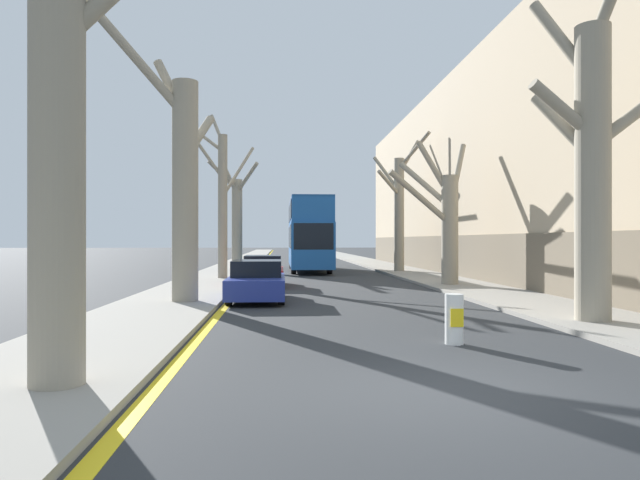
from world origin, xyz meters
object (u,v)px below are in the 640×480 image
at_px(street_tree_left_3, 237,218).
at_px(street_tree_left_1, 183,181).
at_px(parked_car_0, 257,281).
at_px(parked_car_1, 263,272).
at_px(street_tree_left_0, 64,88).
at_px(street_tree_right_0, 593,155).
at_px(double_decker_bus, 309,231).
at_px(street_tree_right_2, 399,207).
at_px(street_tree_left_2, 222,200).
at_px(street_tree_right_1, 446,219).
at_px(traffic_bollard, 454,319).

bearing_deg(street_tree_left_3, street_tree_left_1, -90.13).
bearing_deg(parked_car_0, parked_car_1, 90.00).
xyz_separation_m(street_tree_left_0, street_tree_right_0, (10.12, 5.17, -0.00)).
distance_m(street_tree_right_0, parked_car_1, 14.98).
xyz_separation_m(street_tree_left_3, double_decker_bus, (4.77, -1.34, -0.95)).
height_order(street_tree_left_1, street_tree_right_0, street_tree_right_0).
relative_size(street_tree_right_2, double_decker_bus, 0.75).
height_order(street_tree_right_2, parked_car_1, street_tree_right_2).
height_order(street_tree_left_0, street_tree_right_0, street_tree_right_0).
height_order(street_tree_left_2, street_tree_right_1, street_tree_left_2).
distance_m(street_tree_left_1, street_tree_right_0, 11.46).
bearing_deg(street_tree_right_2, street_tree_left_2, -149.43).
distance_m(street_tree_right_1, street_tree_right_2, 10.79).
relative_size(parked_car_0, parked_car_1, 1.04).
xyz_separation_m(street_tree_left_3, parked_car_0, (2.18, -19.57, -2.90)).
distance_m(street_tree_left_3, parked_car_0, 19.91).
distance_m(street_tree_left_0, street_tree_right_0, 11.37).
xyz_separation_m(street_tree_left_0, street_tree_left_3, (-0.15, 30.82, -0.47)).
relative_size(street_tree_right_0, street_tree_right_2, 1.14).
xyz_separation_m(street_tree_right_2, traffic_bollard, (-3.99, -24.13, -3.58)).
xyz_separation_m(street_tree_left_3, traffic_bollard, (6.30, -27.76, -3.05)).
bearing_deg(parked_car_0, street_tree_left_0, -100.25).
height_order(street_tree_left_1, street_tree_right_1, street_tree_left_1).
bearing_deg(street_tree_left_3, street_tree_right_1, -54.93).
height_order(street_tree_right_1, street_tree_right_2, street_tree_right_2).
distance_m(street_tree_left_3, parked_car_1, 13.97).
relative_size(street_tree_left_2, street_tree_right_0, 0.88).
bearing_deg(street_tree_left_2, street_tree_left_0, -89.69).
xyz_separation_m(street_tree_right_0, street_tree_right_1, (-0.19, 11.29, -1.07)).
height_order(street_tree_left_2, street_tree_right_2, street_tree_left_2).
relative_size(street_tree_left_3, traffic_bollard, 7.56).
height_order(street_tree_left_1, traffic_bollard, street_tree_left_1).
xyz_separation_m(street_tree_right_2, parked_car_0, (-8.10, -15.95, -3.43)).
height_order(street_tree_left_3, double_decker_bus, street_tree_left_3).
relative_size(double_decker_bus, parked_car_1, 2.79).
xyz_separation_m(street_tree_right_1, parked_car_0, (-7.90, -5.22, -2.29)).
distance_m(street_tree_left_2, parked_car_1, 5.54).
bearing_deg(street_tree_right_0, street_tree_right_1, 90.99).
distance_m(street_tree_right_1, parked_car_0, 9.74).
distance_m(street_tree_right_1, double_decker_bus, 14.06).
xyz_separation_m(street_tree_left_2, street_tree_right_1, (10.04, -4.67, -1.12)).
bearing_deg(double_decker_bus, street_tree_left_3, 164.30).
height_order(street_tree_left_2, parked_car_1, street_tree_left_2).
bearing_deg(double_decker_bus, street_tree_left_0, -98.92).
relative_size(street_tree_left_2, street_tree_left_3, 1.16).
bearing_deg(parked_car_0, street_tree_left_3, 96.36).
xyz_separation_m(street_tree_left_1, street_tree_left_2, (0.08, 10.98, 0.21)).
height_order(street_tree_left_0, street_tree_right_2, street_tree_left_0).
relative_size(street_tree_left_2, parked_car_0, 2.02).
height_order(street_tree_left_1, double_decker_bus, street_tree_left_1).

